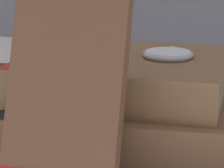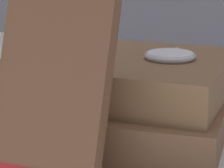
{
  "view_description": "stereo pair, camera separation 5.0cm",
  "coord_description": "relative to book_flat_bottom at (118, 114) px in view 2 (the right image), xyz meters",
  "views": [
    {
      "loc": [
        0.1,
        -0.44,
        0.17
      ],
      "look_at": [
        -0.02,
        0.01,
        0.05
      ],
      "focal_mm": 85.0,
      "sensor_mm": 36.0,
      "label": 1
    },
    {
      "loc": [
        0.15,
        -0.42,
        0.17
      ],
      "look_at": [
        -0.02,
        0.01,
        0.05
      ],
      "focal_mm": 85.0,
      "sensor_mm": 36.0,
      "label": 2
    }
  ],
  "objects": [
    {
      "name": "book_flat_bottom",
      "position": [
        0.0,
        0.0,
        0.0
      ],
      "size": [
        0.2,
        0.19,
        0.04
      ],
      "rotation": [
        0.0,
        0.0,
        0.09
      ],
      "color": "brown",
      "rests_on": "ground_plane"
    },
    {
      "name": "ground_plane",
      "position": [
        0.02,
        -0.02,
        -0.02
      ],
      "size": [
        3.0,
        3.0,
        0.0
      ],
      "primitive_type": "plane",
      "color": "silver"
    },
    {
      "name": "book_leaning_front",
      "position": [
        -0.01,
        -0.11,
        0.05
      ],
      "size": [
        0.09,
        0.06,
        0.15
      ],
      "rotation": [
        -0.33,
        0.0,
        0.0
      ],
      "color": "brown",
      "rests_on": "ground_plane"
    },
    {
      "name": "book_flat_top",
      "position": [
        -0.0,
        0.01,
        0.03
      ],
      "size": [
        0.19,
        0.16,
        0.04
      ],
      "rotation": [
        0.0,
        0.0,
        0.02
      ],
      "color": "brown",
      "rests_on": "book_flat_bottom"
    },
    {
      "name": "pocket_watch",
      "position": [
        0.04,
        0.02,
        0.06
      ],
      "size": [
        0.05,
        0.05,
        0.01
      ],
      "color": "silver",
      "rests_on": "book_flat_top"
    }
  ]
}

